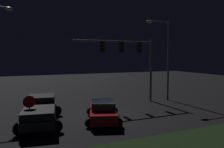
{
  "coord_description": "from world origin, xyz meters",
  "views": [
    {
      "loc": [
        -6.03,
        -15.59,
        4.66
      ],
      "look_at": [
        1.27,
        1.52,
        3.14
      ],
      "focal_mm": 34.22,
      "sensor_mm": 36.0,
      "label": 1
    }
  ],
  "objects_px": {
    "pickup_truck": "(41,109)",
    "car_sedan": "(103,111)",
    "street_lamp_right": "(164,50)",
    "traffic_signal_gantry": "(130,54)",
    "stop_sign": "(29,106)"
  },
  "relations": [
    {
      "from": "street_lamp_right",
      "to": "car_sedan",
      "type": "bearing_deg",
      "value": -152.82
    },
    {
      "from": "pickup_truck",
      "to": "car_sedan",
      "type": "relative_size",
      "value": 1.19
    },
    {
      "from": "traffic_signal_gantry",
      "to": "stop_sign",
      "type": "xyz_separation_m",
      "value": [
        -9.56,
        -4.64,
        -3.34
      ]
    },
    {
      "from": "pickup_truck",
      "to": "street_lamp_right",
      "type": "bearing_deg",
      "value": -66.68
    },
    {
      "from": "street_lamp_right",
      "to": "traffic_signal_gantry",
      "type": "bearing_deg",
      "value": 177.5
    },
    {
      "from": "pickup_truck",
      "to": "traffic_signal_gantry",
      "type": "height_order",
      "value": "traffic_signal_gantry"
    },
    {
      "from": "pickup_truck",
      "to": "car_sedan",
      "type": "height_order",
      "value": "pickup_truck"
    },
    {
      "from": "pickup_truck",
      "to": "street_lamp_right",
      "type": "xyz_separation_m",
      "value": [
        12.72,
        3.25,
        4.3
      ]
    },
    {
      "from": "car_sedan",
      "to": "street_lamp_right",
      "type": "height_order",
      "value": "street_lamp_right"
    },
    {
      "from": "car_sedan",
      "to": "stop_sign",
      "type": "relative_size",
      "value": 2.13
    },
    {
      "from": "pickup_truck",
      "to": "stop_sign",
      "type": "relative_size",
      "value": 2.53
    },
    {
      "from": "car_sedan",
      "to": "traffic_signal_gantry",
      "type": "bearing_deg",
      "value": -26.65
    },
    {
      "from": "stop_sign",
      "to": "car_sedan",
      "type": "bearing_deg",
      "value": 1.06
    },
    {
      "from": "traffic_signal_gantry",
      "to": "street_lamp_right",
      "type": "height_order",
      "value": "street_lamp_right"
    },
    {
      "from": "car_sedan",
      "to": "traffic_signal_gantry",
      "type": "xyz_separation_m",
      "value": [
        4.61,
        4.55,
        4.16
      ]
    }
  ]
}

